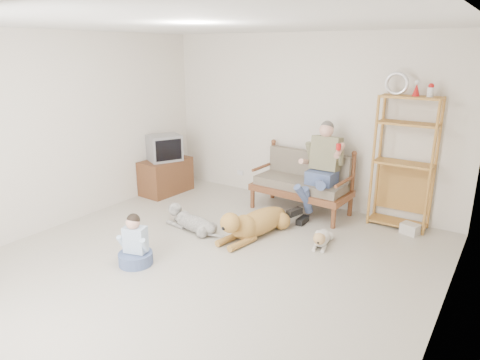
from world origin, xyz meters
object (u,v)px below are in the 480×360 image
Objects in this scene: tv_stand at (166,176)px; golden_retriever at (254,223)px; etagere at (404,162)px; loveseat at (303,181)px.

golden_retriever is (2.29, -0.73, -0.11)m from tv_stand.
loveseat is at bearing -172.12° from etagere.
tv_stand is at bearing -164.71° from loveseat.
tv_stand is at bearing 171.94° from golden_retriever.
tv_stand is 0.61× the size of golden_retriever.
etagere is (1.42, 0.20, 0.47)m from loveseat.
loveseat is 0.71× the size of etagere.
etagere is at bearing 52.94° from golden_retriever.
loveseat reaches higher than tv_stand.
tv_stand is (-2.40, -0.53, -0.19)m from loveseat.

